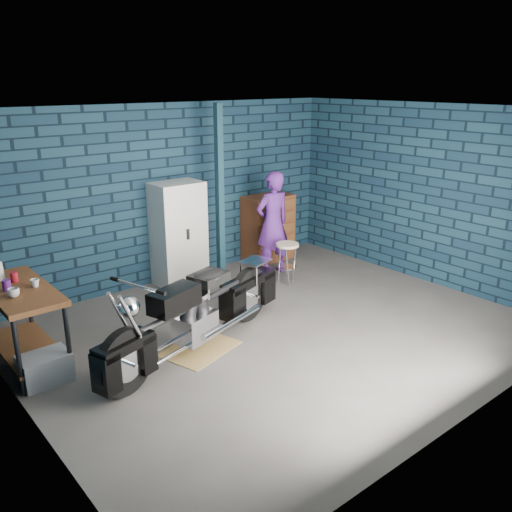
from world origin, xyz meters
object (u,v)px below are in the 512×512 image
(motorcycle, at_px, (198,306))
(storage_bin, at_px, (45,368))
(shop_stool, at_px, (287,263))
(tool_chest, at_px, (269,228))
(person, at_px, (273,223))
(workbench, at_px, (24,326))
(locker, at_px, (179,234))

(motorcycle, relative_size, storage_bin, 5.05)
(shop_stool, bearing_deg, storage_bin, -172.28)
(storage_bin, distance_m, tool_chest, 4.73)
(motorcycle, height_order, shop_stool, motorcycle)
(person, height_order, storage_bin, person)
(workbench, bearing_deg, tool_chest, 13.61)
(workbench, relative_size, person, 0.84)
(workbench, xyz_separation_m, shop_stool, (3.93, 0.03, -0.14))
(person, distance_m, shop_stool, 0.72)
(person, bearing_deg, workbench, 12.07)
(person, xyz_separation_m, tool_chest, (0.41, 0.56, -0.27))
(person, distance_m, storage_bin, 4.21)
(storage_bin, xyz_separation_m, shop_stool, (3.91, 0.53, 0.16))
(person, relative_size, locker, 1.06)
(motorcycle, bearing_deg, workbench, 134.53)
(locker, bearing_deg, storage_bin, -149.04)
(workbench, xyz_separation_m, locker, (2.65, 1.08, 0.33))
(shop_stool, bearing_deg, motorcycle, -157.15)
(person, height_order, tool_chest, person)
(storage_bin, relative_size, locker, 0.32)
(tool_chest, bearing_deg, shop_stool, -116.81)
(locker, bearing_deg, motorcycle, -116.34)
(workbench, relative_size, storage_bin, 2.80)
(person, relative_size, shop_stool, 2.62)
(motorcycle, distance_m, locker, 2.25)
(workbench, relative_size, shop_stool, 2.20)
(locker, height_order, shop_stool, locker)
(motorcycle, relative_size, person, 1.51)
(storage_bin, xyz_separation_m, locker, (2.63, 1.58, 0.63))
(motorcycle, bearing_deg, locker, 47.31)
(locker, bearing_deg, workbench, -157.86)
(workbench, height_order, motorcycle, motorcycle)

